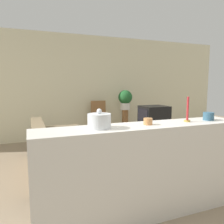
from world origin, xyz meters
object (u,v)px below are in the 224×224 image
(couch, at_px, (60,153))
(wooden_chair, at_px, (100,119))
(potted_plant, at_px, (125,99))
(decorative_bowl, at_px, (99,121))
(television, at_px, (154,117))

(couch, xyz_separation_m, wooden_chair, (1.25, 1.70, 0.27))
(couch, relative_size, potted_plant, 3.99)
(decorative_bowl, bearing_deg, television, 48.37)
(wooden_chair, height_order, decorative_bowl, decorative_bowl)
(television, relative_size, wooden_chair, 0.60)
(wooden_chair, height_order, potted_plant, potted_plant)
(wooden_chair, xyz_separation_m, potted_plant, (0.68, -0.11, 0.50))
(television, bearing_deg, wooden_chair, 135.04)
(wooden_chair, distance_m, potted_plant, 0.85)
(television, bearing_deg, couch, -162.86)
(couch, relative_size, television, 3.43)
(decorative_bowl, bearing_deg, couch, 95.67)
(couch, bearing_deg, wooden_chair, 53.50)
(potted_plant, bearing_deg, television, -69.86)
(couch, distance_m, wooden_chair, 2.13)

